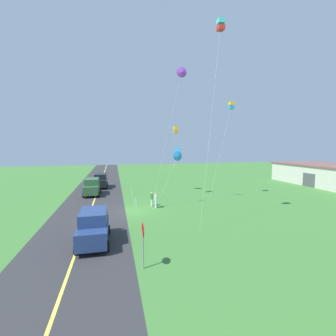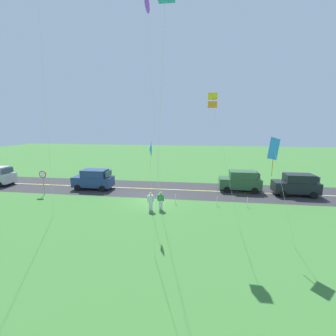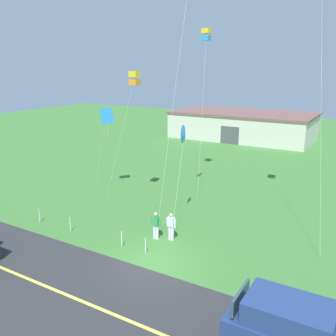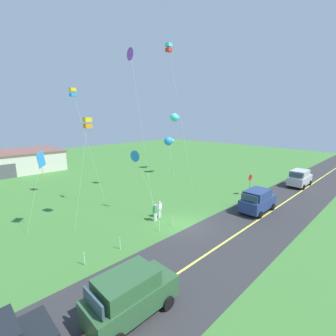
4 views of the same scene
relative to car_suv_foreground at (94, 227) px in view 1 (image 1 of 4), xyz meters
The scene contains 20 objects.
ground_plane 7.96m from the car_suv_foreground, 157.65° to the left, with size 120.00×120.00×0.10m, color #3D7533.
asphalt_road 7.44m from the car_suv_foreground, behind, with size 120.00×7.00×0.00m, color #2D2D30.
road_centre_stripe 7.44m from the car_suv_foreground, behind, with size 120.00×0.16×0.00m, color #E5E04C.
car_suv_foreground is the anchor object (origin of this frame).
car_parked_west_far 21.75m from the car_suv_foreground, behind, with size 4.40×2.12×2.24m.
car_parked_west_near 16.37m from the car_suv_foreground, behind, with size 4.40×2.12×2.24m.
stop_sign 5.07m from the car_suv_foreground, 35.14° to the left, with size 0.76×0.08×2.56m.
person_adult_near 10.20m from the car_suv_foreground, 147.81° to the left, with size 0.58×0.22×1.60m.
person_adult_companion 9.71m from the car_suv_foreground, 143.69° to the left, with size 0.58×0.22×1.60m.
kite_red_low 17.99m from the car_suv_foreground, 133.77° to the left, with size 0.41×3.88×15.12m.
kite_blue_mid 12.67m from the car_suv_foreground, 135.23° to the left, with size 0.85×3.20×6.10m.
kite_yellow_high 17.33m from the car_suv_foreground, 143.60° to the left, with size 2.49×1.19×9.12m.
kite_green_far 19.72m from the car_suv_foreground, 146.81° to the left, with size 2.07×0.78×6.58m.
kite_orange_near 21.91m from the car_suv_foreground, 123.81° to the left, with size 1.47×3.64×12.15m.
kite_cyan_top 18.53m from the car_suv_foreground, 102.16° to the left, with size 2.25×2.65×16.98m.
warehouse_distant 40.22m from the car_suv_foreground, 111.48° to the left, with size 18.36×10.20×3.50m.
fence_post_0 16.55m from the car_suv_foreground, 167.09° to the left, with size 0.05×0.05×0.90m, color silver.
fence_post_1 14.00m from the car_suv_foreground, 164.69° to the left, with size 0.05×0.05×0.90m, color silver.
fence_post_2 10.41m from the car_suv_foreground, 159.18° to the left, with size 0.05×0.05×0.90m, color silver.
fence_post_3 8.99m from the car_suv_foreground, 155.67° to the left, with size 0.05×0.05×0.90m, color silver.
Camera 1 is at (23.27, -1.53, 6.67)m, focal length 24.46 mm.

